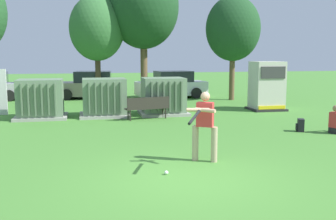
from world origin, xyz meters
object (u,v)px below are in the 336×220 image
sports_ball (166,173)px  parked_car_left_of_center (91,86)px  transformer_mid_east (163,97)px  park_bench (148,106)px  generator_enclosure (267,86)px  batter (204,123)px  backpack (300,125)px  parked_car_right_of_center (172,85)px  transformer_mid_west (104,98)px  transformer_west (41,99)px

sports_ball → parked_car_left_of_center: parked_car_left_of_center is taller
transformer_mid_east → park_bench: transformer_mid_east is taller
generator_enclosure → sports_ball: generator_enclosure is taller
batter → sports_ball: bearing=-142.8°
transformer_mid_east → sports_ball: transformer_mid_east is taller
transformer_mid_east → generator_enclosure: size_ratio=0.91×
backpack → parked_car_left_of_center: (-6.84, 12.02, 0.54)m
batter → parked_car_right_of_center: (2.35, 14.45, -0.22)m
transformer_mid_east → parked_car_left_of_center: 7.81m
generator_enclosure → parked_car_right_of_center: generator_enclosure is taller
transformer_mid_west → parked_car_right_of_center: bearing=56.3°
park_bench → batter: size_ratio=1.06×
parked_car_right_of_center → batter: bearing=-99.3°
transformer_mid_west → transformer_mid_east: same height
park_bench → parked_car_right_of_center: 8.24m
transformer_west → backpack: size_ratio=4.77×
park_bench → transformer_west: bearing=164.6°
transformer_mid_west → transformer_mid_east: bearing=-0.4°
sports_ball → backpack: (5.53, 3.91, 0.17)m
transformer_west → batter: bearing=-59.4°
park_bench → parked_car_left_of_center: size_ratio=0.42×
park_bench → backpack: 5.98m
transformer_mid_east → generator_enclosure: bearing=4.4°
backpack → parked_car_left_of_center: bearing=119.6°
transformer_mid_west → parked_car_right_of_center: (4.39, 6.58, -0.04)m
transformer_west → batter: 9.12m
generator_enclosure → transformer_mid_east: bearing=-175.6°
generator_enclosure → batter: (-5.60, -8.24, -0.16)m
park_bench → batter: (0.36, -6.67, 0.44)m
transformer_mid_east → transformer_mid_west: bearing=179.6°
transformer_mid_east → backpack: 6.19m
transformer_mid_west → transformer_mid_east: (2.57, -0.02, 0.00)m
generator_enclosure → sports_ball: bearing=-126.5°
backpack → parked_car_right_of_center: bearing=100.1°
generator_enclosure → batter: 9.97m
transformer_mid_west → sports_ball: size_ratio=23.33×
generator_enclosure → park_bench: size_ratio=1.25×
park_bench → sports_ball: 7.59m
batter → backpack: size_ratio=3.95×
batter → backpack: bearing=34.8°
transformer_mid_east → batter: bearing=-93.9°
transformer_west → transformer_mid_east: 5.17m
backpack → parked_car_left_of_center: size_ratio=0.10×
sports_ball → transformer_mid_west: bearing=95.9°
transformer_mid_east → batter: 7.87m
park_bench → parked_car_right_of_center: (2.71, 7.77, 0.22)m
batter → backpack: (4.39, 3.05, -0.76)m
transformer_west → generator_enclosure: (10.24, 0.39, 0.35)m
transformer_west → parked_car_left_of_center: (2.19, 7.21, -0.04)m
generator_enclosure → transformer_west: bearing=-177.8°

